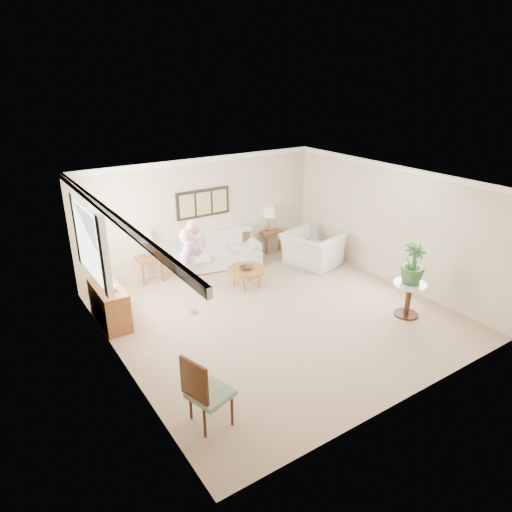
# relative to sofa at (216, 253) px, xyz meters

# --- Properties ---
(ground_plane) EXTENTS (6.00, 6.00, 0.00)m
(ground_plane) POSITION_rel_sofa_xyz_m (-0.20, -2.81, -0.33)
(ground_plane) COLOR tan
(room_shell) EXTENTS (6.04, 6.04, 2.60)m
(room_shell) POSITION_rel_sofa_xyz_m (-0.31, -2.72, 1.30)
(room_shell) COLOR #C3B495
(room_shell) RESTS_ON ground
(wall_art_triptych) EXTENTS (1.35, 0.06, 0.65)m
(wall_art_triptych) POSITION_rel_sofa_xyz_m (-0.20, 0.16, 1.22)
(wall_art_triptych) COLOR black
(wall_art_triptych) RESTS_ON ground
(sofa) EXTENTS (2.45, 1.30, 0.84)m
(sofa) POSITION_rel_sofa_xyz_m (0.00, 0.00, 0.00)
(sofa) COLOR silver
(sofa) RESTS_ON ground
(end_table_left) EXTENTS (0.56, 0.51, 0.61)m
(end_table_left) POSITION_rel_sofa_xyz_m (-1.66, 0.06, 0.18)
(end_table_left) COLOR brown
(end_table_left) RESTS_ON ground
(end_table_right) EXTENTS (0.51, 0.47, 0.56)m
(end_table_right) POSITION_rel_sofa_xyz_m (1.65, 0.12, 0.14)
(end_table_right) COLOR brown
(end_table_right) RESTS_ON ground
(lamp_left) EXTENTS (0.32, 0.32, 0.56)m
(lamp_left) POSITION_rel_sofa_xyz_m (-1.66, 0.06, 0.70)
(lamp_left) COLOR gray
(lamp_left) RESTS_ON end_table_left
(lamp_right) EXTENTS (0.35, 0.35, 0.62)m
(lamp_right) POSITION_rel_sofa_xyz_m (1.65, 0.12, 0.70)
(lamp_right) COLOR gray
(lamp_right) RESTS_ON end_table_right
(coffee_table) EXTENTS (0.83, 0.83, 0.42)m
(coffee_table) POSITION_rel_sofa_xyz_m (-0.02, -1.41, 0.06)
(coffee_table) COLOR brown
(coffee_table) RESTS_ON ground
(decor_bowl) EXTENTS (0.36, 0.36, 0.07)m
(decor_bowl) POSITION_rel_sofa_xyz_m (-0.04, -1.42, 0.12)
(decor_bowl) COLOR black
(decor_bowl) RESTS_ON coffee_table
(armchair) EXTENTS (1.34, 1.46, 0.80)m
(armchair) POSITION_rel_sofa_xyz_m (1.94, -1.25, 0.07)
(armchair) COLOR silver
(armchair) RESTS_ON ground
(side_table) EXTENTS (0.62, 0.62, 0.68)m
(side_table) POSITION_rel_sofa_xyz_m (1.87, -4.19, 0.18)
(side_table) COLOR silver
(side_table) RESTS_ON ground
(potted_plant) EXTENTS (0.50, 0.50, 0.79)m
(potted_plant) POSITION_rel_sofa_xyz_m (1.89, -4.17, 0.74)
(potted_plant) COLOR #224821
(potted_plant) RESTS_ON side_table
(accent_chair) EXTENTS (0.63, 0.63, 1.03)m
(accent_chair) POSITION_rel_sofa_xyz_m (-2.72, -4.67, 0.21)
(accent_chair) COLOR gray
(accent_chair) RESTS_ON ground
(credenza) EXTENTS (0.46, 1.20, 0.74)m
(credenza) POSITION_rel_sofa_xyz_m (-2.96, -1.31, 0.04)
(credenza) COLOR brown
(credenza) RESTS_ON ground
(vase_white) EXTENTS (0.20, 0.20, 0.19)m
(vase_white) POSITION_rel_sofa_xyz_m (-2.94, -1.54, 0.51)
(vase_white) COLOR silver
(vase_white) RESTS_ON credenza
(vase_sage) EXTENTS (0.24, 0.24, 0.19)m
(vase_sage) POSITION_rel_sofa_xyz_m (-2.94, -1.01, 0.51)
(vase_sage) COLOR beige
(vase_sage) RESTS_ON credenza
(balloon_cluster) EXTENTS (0.49, 0.44, 1.87)m
(balloon_cluster) POSITION_rel_sofa_xyz_m (-1.51, -1.87, 1.11)
(balloon_cluster) COLOR gray
(balloon_cluster) RESTS_ON ground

